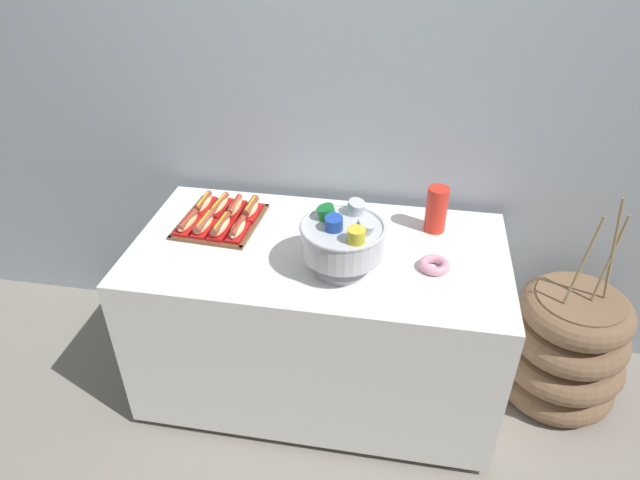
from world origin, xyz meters
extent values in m
plane|color=gray|center=(0.00, 0.00, 0.00)|extent=(10.00, 10.00, 0.00)
cube|color=#9EA8B2|center=(0.00, 0.51, 1.30)|extent=(6.00, 0.10, 2.60)
cube|color=white|center=(0.00, 0.00, 0.41)|extent=(1.53, 0.80, 0.75)
cylinder|color=black|center=(-0.64, -0.27, 0.02)|extent=(0.05, 0.05, 0.04)
cylinder|color=black|center=(0.64, -0.27, 0.02)|extent=(0.05, 0.05, 0.04)
cylinder|color=black|center=(-0.64, 0.27, 0.02)|extent=(0.05, 0.05, 0.04)
cylinder|color=black|center=(0.64, 0.27, 0.02)|extent=(0.05, 0.05, 0.04)
cylinder|color=brown|center=(1.10, 0.14, 0.28)|extent=(0.36, 0.36, 0.57)
torus|color=brown|center=(1.10, 0.14, 0.07)|extent=(0.53, 0.53, 0.13)
torus|color=brown|center=(1.10, 0.14, 0.21)|extent=(0.55, 0.55, 0.13)
torus|color=brown|center=(1.10, 0.14, 0.35)|extent=(0.51, 0.51, 0.13)
torus|color=brown|center=(1.10, 0.14, 0.50)|extent=(0.47, 0.47, 0.13)
cylinder|color=#937F56|center=(1.17, 0.15, 0.76)|extent=(0.06, 0.06, 0.39)
cylinder|color=#937F56|center=(1.05, 0.10, 0.77)|extent=(0.07, 0.04, 0.41)
cylinder|color=#937F56|center=(1.17, 0.15, 0.81)|extent=(0.07, 0.02, 0.48)
cube|color=brown|center=(-0.46, 0.11, 0.79)|extent=(0.35, 0.38, 0.01)
cube|color=brown|center=(-0.47, -0.06, 0.80)|extent=(0.33, 0.04, 0.01)
cube|color=brown|center=(-0.44, 0.28, 0.80)|extent=(0.33, 0.04, 0.01)
cube|color=brown|center=(-0.61, 0.12, 0.80)|extent=(0.04, 0.36, 0.01)
cube|color=brown|center=(-0.30, 0.10, 0.80)|extent=(0.04, 0.36, 0.01)
cube|color=red|center=(-0.57, 0.04, 0.80)|extent=(0.08, 0.17, 0.02)
ellipsoid|color=tan|center=(-0.57, 0.04, 0.82)|extent=(0.07, 0.16, 0.04)
cylinder|color=brown|center=(-0.57, 0.04, 0.84)|extent=(0.05, 0.14, 0.03)
cylinder|color=red|center=(-0.57, 0.04, 0.85)|extent=(0.02, 0.12, 0.01)
cube|color=red|center=(-0.50, 0.03, 0.80)|extent=(0.07, 0.17, 0.02)
ellipsoid|color=beige|center=(-0.50, 0.03, 0.83)|extent=(0.06, 0.16, 0.04)
cylinder|color=#9E4C38|center=(-0.50, 0.03, 0.84)|extent=(0.05, 0.15, 0.03)
cylinder|color=yellow|center=(-0.50, 0.03, 0.85)|extent=(0.02, 0.13, 0.01)
cube|color=#B21414|center=(-0.42, 0.03, 0.80)|extent=(0.08, 0.17, 0.02)
ellipsoid|color=beige|center=(-0.42, 0.03, 0.83)|extent=(0.06, 0.16, 0.04)
cylinder|color=brown|center=(-0.42, 0.03, 0.84)|extent=(0.04, 0.16, 0.03)
cylinder|color=yellow|center=(-0.42, 0.03, 0.85)|extent=(0.02, 0.13, 0.01)
cube|color=red|center=(-0.35, 0.02, 0.80)|extent=(0.07, 0.16, 0.02)
ellipsoid|color=beige|center=(-0.35, 0.02, 0.82)|extent=(0.05, 0.15, 0.04)
cylinder|color=brown|center=(-0.35, 0.02, 0.84)|extent=(0.03, 0.14, 0.03)
cylinder|color=red|center=(-0.35, 0.02, 0.85)|extent=(0.01, 0.12, 0.01)
cube|color=red|center=(-0.56, 0.20, 0.80)|extent=(0.07, 0.18, 0.02)
ellipsoid|color=#E0BC7F|center=(-0.56, 0.20, 0.82)|extent=(0.05, 0.16, 0.04)
cylinder|color=brown|center=(-0.56, 0.20, 0.83)|extent=(0.03, 0.16, 0.03)
cylinder|color=yellow|center=(-0.56, 0.20, 0.85)|extent=(0.01, 0.13, 0.01)
cube|color=#B21414|center=(-0.49, 0.20, 0.80)|extent=(0.08, 0.19, 0.02)
ellipsoid|color=#E0BC7F|center=(-0.49, 0.20, 0.82)|extent=(0.07, 0.17, 0.04)
cylinder|color=brown|center=(-0.49, 0.20, 0.83)|extent=(0.04, 0.17, 0.03)
cylinder|color=yellow|center=(-0.49, 0.20, 0.85)|extent=(0.02, 0.14, 0.01)
cube|color=#B21414|center=(-0.41, 0.19, 0.80)|extent=(0.06, 0.17, 0.02)
ellipsoid|color=tan|center=(-0.41, 0.19, 0.83)|extent=(0.05, 0.16, 0.04)
cylinder|color=#A8563D|center=(-0.41, 0.19, 0.84)|extent=(0.03, 0.15, 0.03)
cylinder|color=red|center=(-0.41, 0.19, 0.85)|extent=(0.01, 0.13, 0.01)
cube|color=red|center=(-0.34, 0.19, 0.80)|extent=(0.07, 0.16, 0.02)
ellipsoid|color=#E0BC7F|center=(-0.34, 0.19, 0.83)|extent=(0.06, 0.15, 0.04)
cylinder|color=brown|center=(-0.34, 0.19, 0.84)|extent=(0.04, 0.14, 0.03)
cylinder|color=yellow|center=(-0.34, 0.19, 0.86)|extent=(0.01, 0.12, 0.01)
cylinder|color=silver|center=(0.11, -0.13, 0.80)|extent=(0.21, 0.21, 0.02)
cone|color=silver|center=(0.11, -0.13, 0.84)|extent=(0.07, 0.07, 0.06)
cylinder|color=silver|center=(0.11, -0.13, 0.92)|extent=(0.31, 0.31, 0.11)
torus|color=silver|center=(0.11, -0.13, 0.98)|extent=(0.32, 0.32, 0.02)
cylinder|color=#B7BCC6|center=(0.18, -0.15, 0.97)|extent=(0.12, 0.10, 0.15)
cylinder|color=#B7BCC6|center=(0.14, -0.03, 0.97)|extent=(0.12, 0.11, 0.14)
cylinder|color=#197A33|center=(0.06, -0.08, 0.97)|extent=(0.12, 0.09, 0.14)
cylinder|color=#1E47B2|center=(0.08, -0.15, 0.97)|extent=(0.08, 0.09, 0.13)
cylinder|color=yellow|center=(0.17, -0.22, 0.97)|extent=(0.08, 0.08, 0.12)
cylinder|color=red|center=(0.46, 0.22, 0.85)|extent=(0.09, 0.09, 0.13)
cylinder|color=red|center=(0.46, 0.22, 0.87)|extent=(0.09, 0.09, 0.13)
cylinder|color=red|center=(0.46, 0.22, 0.90)|extent=(0.09, 0.09, 0.13)
cylinder|color=red|center=(0.46, 0.22, 0.92)|extent=(0.09, 0.09, 0.13)
torus|color=pink|center=(0.46, -0.07, 0.80)|extent=(0.12, 0.12, 0.03)
camera|label=1|loc=(0.33, -1.85, 2.07)|focal=31.29mm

